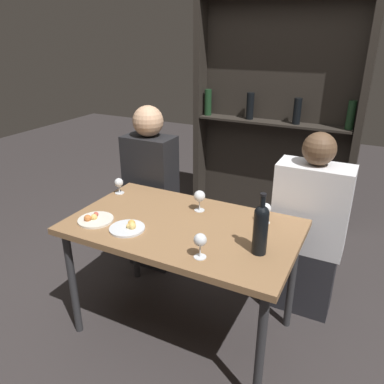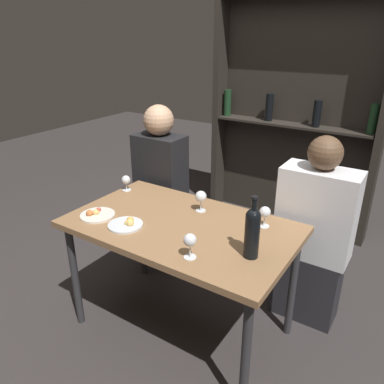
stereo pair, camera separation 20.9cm
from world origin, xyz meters
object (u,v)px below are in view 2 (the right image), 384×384
at_px(food_plate_0, 127,224).
at_px(food_plate_1, 97,215).
at_px(wine_glass_0, 265,213).
at_px(wine_glass_3, 190,241).
at_px(wine_bottle, 252,231).
at_px(seated_person_right, 313,239).
at_px(seated_person_left, 161,192).
at_px(wine_glass_1, 201,197).
at_px(wine_glass_2, 126,180).

height_order(food_plate_0, food_plate_1, same).
relative_size(wine_glass_0, food_plate_0, 0.61).
bearing_deg(wine_glass_3, food_plate_0, 171.29).
height_order(wine_bottle, wine_glass_3, wine_bottle).
height_order(wine_bottle, seated_person_right, seated_person_right).
bearing_deg(seated_person_right, food_plate_0, -138.68).
relative_size(wine_glass_3, seated_person_left, 0.10).
bearing_deg(food_plate_1, wine_glass_1, 39.62).
bearing_deg(food_plate_0, wine_bottle, 7.75).
bearing_deg(wine_glass_0, food_plate_0, -147.19).
height_order(wine_glass_3, seated_person_left, seated_person_left).
xyz_separation_m(wine_glass_2, seated_person_right, (1.17, 0.35, -0.24)).
bearing_deg(food_plate_1, seated_person_right, 34.81).
distance_m(wine_bottle, wine_glass_0, 0.32).
relative_size(food_plate_0, seated_person_right, 0.16).
bearing_deg(seated_person_left, food_plate_0, -65.85).
height_order(food_plate_1, seated_person_left, seated_person_left).
distance_m(wine_glass_3, seated_person_right, 0.91).
xyz_separation_m(wine_glass_0, food_plate_0, (-0.63, -0.41, -0.07)).
distance_m(wine_glass_1, food_plate_0, 0.46).
bearing_deg(wine_glass_1, food_plate_0, -122.26).
distance_m(wine_glass_0, wine_glass_1, 0.39).
bearing_deg(wine_glass_1, wine_glass_0, 3.75).
xyz_separation_m(food_plate_0, seated_person_left, (-0.32, 0.72, -0.14)).
distance_m(wine_bottle, seated_person_right, 0.71).
height_order(wine_glass_3, food_plate_1, wine_glass_3).
bearing_deg(wine_bottle, food_plate_1, -173.82).
distance_m(wine_glass_0, seated_person_right, 0.45).
xyz_separation_m(wine_glass_2, food_plate_1, (0.12, -0.38, -0.06)).
bearing_deg(wine_glass_3, seated_person_right, 65.48).
bearing_deg(seated_person_left, wine_glass_3, -45.33).
height_order(wine_bottle, food_plate_1, wine_bottle).
relative_size(wine_glass_0, seated_person_right, 0.10).
height_order(wine_bottle, wine_glass_0, wine_bottle).
relative_size(wine_bottle, wine_glass_3, 2.46).
bearing_deg(wine_glass_2, wine_glass_1, 0.32).
distance_m(wine_bottle, wine_glass_2, 1.08).
xyz_separation_m(wine_glass_3, seated_person_right, (0.36, 0.79, -0.26)).
distance_m(wine_glass_0, food_plate_1, 0.95).
distance_m(wine_glass_0, wine_glass_3, 0.50).
relative_size(wine_glass_0, wine_glass_3, 0.93).
bearing_deg(wine_glass_1, wine_bottle, -32.13).
bearing_deg(food_plate_1, food_plate_0, 1.29).
xyz_separation_m(food_plate_0, seated_person_right, (0.82, 0.72, -0.19)).
distance_m(wine_bottle, wine_glass_3, 0.29).
bearing_deg(wine_glass_0, seated_person_left, 161.51).
bearing_deg(food_plate_1, wine_glass_0, 25.67).
xyz_separation_m(seated_person_left, seated_person_right, (1.15, -0.00, -0.04)).
xyz_separation_m(wine_glass_3, food_plate_1, (-0.69, 0.07, -0.08)).
xyz_separation_m(wine_glass_3, food_plate_0, (-0.46, 0.07, -0.08)).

